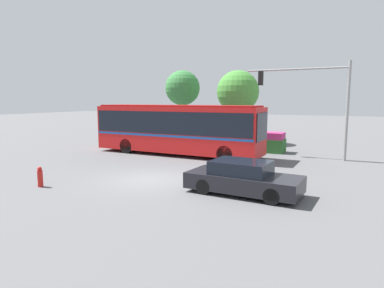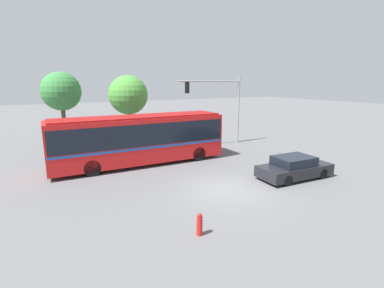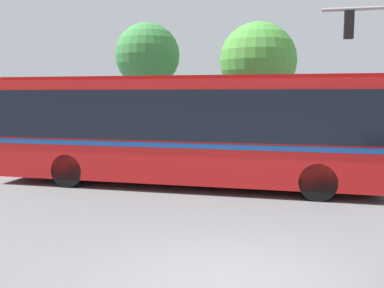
# 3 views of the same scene
# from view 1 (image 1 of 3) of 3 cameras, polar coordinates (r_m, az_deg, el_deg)

# --- Properties ---
(ground_plane) EXTENTS (140.00, 140.00, 0.00)m
(ground_plane) POSITION_cam_1_polar(r_m,az_deg,el_deg) (15.58, -7.06, -6.04)
(ground_plane) COLOR #5B5B5E
(city_bus) EXTENTS (11.59, 2.78, 3.31)m
(city_bus) POSITION_cam_1_polar(r_m,az_deg,el_deg) (22.18, -2.61, 2.99)
(city_bus) COLOR red
(city_bus) RESTS_ON ground
(sedan_foreground) EXTENTS (4.50, 2.10, 1.31)m
(sedan_foreground) POSITION_cam_1_polar(r_m,az_deg,el_deg) (13.19, 8.71, -5.84)
(sedan_foreground) COLOR black
(sedan_foreground) RESTS_ON ground
(traffic_light_pole) EXTENTS (6.21, 0.24, 5.93)m
(traffic_light_pole) POSITION_cam_1_polar(r_m,az_deg,el_deg) (21.94, 20.65, 8.02)
(traffic_light_pole) COLOR gray
(traffic_light_pole) RESTS_ON ground
(flowering_hedge) EXTENTS (6.29, 1.43, 1.39)m
(flowering_hedge) POSITION_cam_1_polar(r_m,az_deg,el_deg) (24.54, 8.32, 0.57)
(flowering_hedge) COLOR #286028
(flowering_hedge) RESTS_ON ground
(street_tree_left) EXTENTS (3.21, 3.21, 6.34)m
(street_tree_left) POSITION_cam_1_polar(r_m,az_deg,el_deg) (31.19, -1.63, 9.51)
(street_tree_left) COLOR brown
(street_tree_left) RESTS_ON ground
(street_tree_centre) EXTENTS (3.54, 3.54, 6.10)m
(street_tree_centre) POSITION_cam_1_polar(r_m,az_deg,el_deg) (28.52, 7.85, 8.82)
(street_tree_centre) COLOR brown
(street_tree_centre) RESTS_ON ground
(fire_hydrant) EXTENTS (0.22, 0.22, 0.86)m
(fire_hydrant) POSITION_cam_1_polar(r_m,az_deg,el_deg) (15.52, -24.57, -5.18)
(fire_hydrant) COLOR red
(fire_hydrant) RESTS_ON ground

